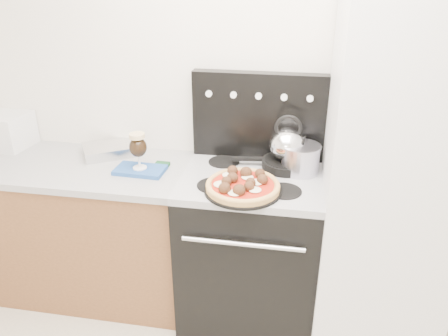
% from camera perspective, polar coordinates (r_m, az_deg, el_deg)
% --- Properties ---
extents(room_shell, '(3.52, 3.01, 2.52)m').
position_cam_1_polar(room_shell, '(1.46, -3.07, -4.29)').
color(room_shell, beige).
rests_on(room_shell, ground).
extents(base_cabinet, '(1.45, 0.60, 0.86)m').
position_cam_1_polar(base_cabinet, '(2.95, -18.63, -7.68)').
color(base_cabinet, brown).
rests_on(base_cabinet, ground).
extents(countertop, '(1.48, 0.63, 0.04)m').
position_cam_1_polar(countertop, '(2.74, -19.91, 0.27)').
color(countertop, '#A5A5A7').
rests_on(countertop, base_cabinet).
extents(stove_body, '(0.76, 0.65, 0.88)m').
position_cam_1_polar(stove_body, '(2.62, 3.38, -10.48)').
color(stove_body, black).
rests_on(stove_body, ground).
extents(cooktop, '(0.76, 0.65, 0.04)m').
position_cam_1_polar(cooktop, '(2.38, 3.66, -1.45)').
color(cooktop, '#ADADB2').
rests_on(cooktop, stove_body).
extents(backguard, '(0.76, 0.08, 0.50)m').
position_cam_1_polar(backguard, '(2.53, 4.54, 6.80)').
color(backguard, black).
rests_on(backguard, cooktop).
extents(fridge, '(0.64, 0.68, 1.90)m').
position_cam_1_polar(fridge, '(2.38, 20.65, -1.86)').
color(fridge, silver).
rests_on(fridge, ground).
extents(toaster_oven, '(0.36, 0.28, 0.21)m').
position_cam_1_polar(toaster_oven, '(3.11, -27.01, 4.47)').
color(toaster_oven, silver).
rests_on(toaster_oven, countertop).
extents(foil_sheet, '(0.38, 0.35, 0.06)m').
position_cam_1_polar(foil_sheet, '(2.76, -14.70, 2.35)').
color(foil_sheet, white).
rests_on(foil_sheet, countertop).
extents(oven_mitt, '(0.28, 0.17, 0.02)m').
position_cam_1_polar(oven_mitt, '(2.49, -10.90, -0.27)').
color(oven_mitt, '#25529D').
rests_on(oven_mitt, countertop).
extents(beer_glass, '(0.11, 0.11, 0.21)m').
position_cam_1_polar(beer_glass, '(2.45, -11.13, 2.21)').
color(beer_glass, black).
rests_on(beer_glass, oven_mitt).
extents(pizza_pan, '(0.43, 0.43, 0.01)m').
position_cam_1_polar(pizza_pan, '(2.21, 2.46, -2.89)').
color(pizza_pan, black).
rests_on(pizza_pan, cooktop).
extents(pizza, '(0.44, 0.44, 0.05)m').
position_cam_1_polar(pizza, '(2.19, 2.48, -2.13)').
color(pizza, tan).
rests_on(pizza, pizza_pan).
extents(skillet, '(0.30, 0.30, 0.05)m').
position_cam_1_polar(skillet, '(2.47, 8.08, 0.53)').
color(skillet, black).
rests_on(skillet, cooktop).
extents(tea_kettle, '(0.25, 0.25, 0.22)m').
position_cam_1_polar(tea_kettle, '(2.42, 8.27, 3.42)').
color(tea_kettle, silver).
rests_on(tea_kettle, skillet).
extents(stock_pot, '(0.21, 0.21, 0.15)m').
position_cam_1_polar(stock_pot, '(2.42, 9.94, 1.11)').
color(stock_pot, silver).
rests_on(stock_pot, cooktop).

